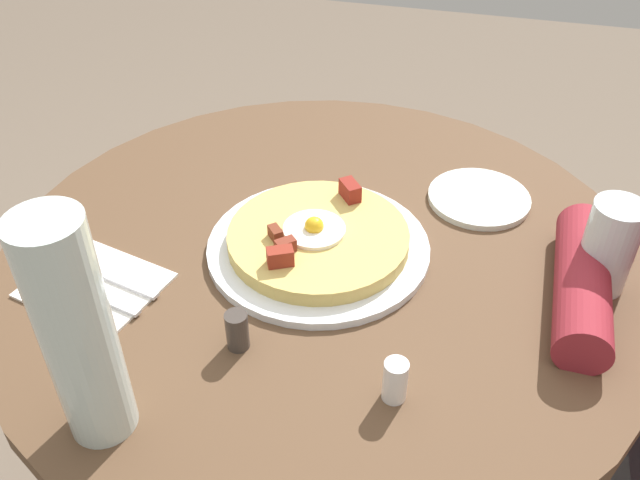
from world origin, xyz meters
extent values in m
cylinder|color=brown|center=(0.00, 0.00, 0.72)|extent=(0.92, 0.92, 0.03)
cylinder|color=#333338|center=(0.00, 0.00, 0.35)|extent=(0.11, 0.11, 0.71)
cylinder|color=maroon|center=(0.01, 0.35, 0.77)|extent=(0.26, 0.08, 0.07)
cylinder|color=white|center=(0.00, -0.01, 0.74)|extent=(0.32, 0.32, 0.01)
cylinder|color=#D4B65F|center=(0.00, -0.01, 0.76)|extent=(0.26, 0.26, 0.02)
cylinder|color=white|center=(0.00, -0.01, 0.77)|extent=(0.09, 0.09, 0.01)
sphere|color=yellow|center=(0.00, -0.01, 0.78)|extent=(0.03, 0.03, 0.03)
cube|color=maroon|center=(0.05, -0.04, 0.78)|extent=(0.03, 0.03, 0.02)
cube|color=maroon|center=(-0.09, 0.02, 0.78)|extent=(0.04, 0.04, 0.03)
cube|color=maroon|center=(0.03, -0.06, 0.78)|extent=(0.03, 0.03, 0.02)
cube|color=maroon|center=(0.08, -0.04, 0.78)|extent=(0.03, 0.04, 0.02)
cube|color=#387F2D|center=(-0.03, -0.01, 0.77)|extent=(0.00, 0.01, 0.00)
cube|color=#387F2D|center=(-0.01, 0.00, 0.77)|extent=(0.01, 0.01, 0.00)
cube|color=#387F2D|center=(-0.01, 0.01, 0.77)|extent=(0.01, 0.00, 0.00)
cube|color=#387F2D|center=(0.04, -0.05, 0.77)|extent=(0.01, 0.01, 0.00)
cylinder|color=silver|center=(-0.18, 0.21, 0.74)|extent=(0.16, 0.16, 0.01)
cube|color=white|center=(0.15, -0.28, 0.74)|extent=(0.18, 0.20, 0.00)
cube|color=silver|center=(0.17, -0.28, 0.74)|extent=(0.05, 0.18, 0.00)
cube|color=silver|center=(0.13, -0.27, 0.74)|extent=(0.05, 0.18, 0.00)
cylinder|color=silver|center=(-0.03, 0.38, 0.80)|extent=(0.07, 0.07, 0.13)
cylinder|color=silver|center=(0.34, -0.16, 0.87)|extent=(0.07, 0.07, 0.28)
cylinder|color=white|center=(0.23, 0.14, 0.76)|extent=(0.03, 0.03, 0.06)
cylinder|color=#3F3833|center=(0.20, -0.05, 0.76)|extent=(0.03, 0.03, 0.05)
camera|label=1|loc=(0.73, 0.19, 1.36)|focal=38.60mm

